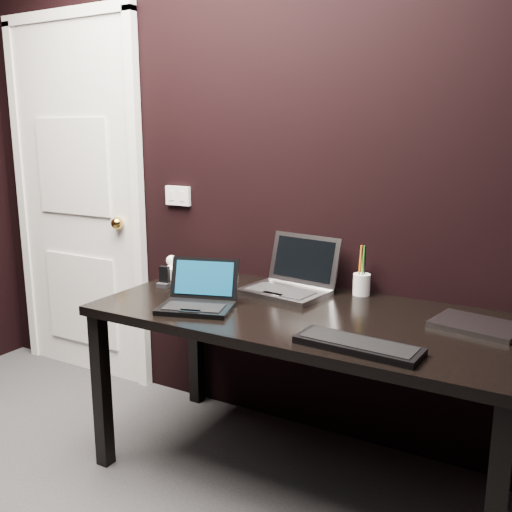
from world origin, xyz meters
The scene contains 11 objects.
wall_back centered at (0.00, 1.80, 1.30)m, with size 4.00×4.00×0.00m, color black.
door centered at (-1.35, 1.78, 1.04)m, with size 0.99×0.10×2.14m.
wall_switch centered at (-0.62, 1.79, 1.12)m, with size 0.15×0.02×0.10m.
desk centered at (0.30, 1.40, 0.66)m, with size 1.70×0.80×0.74m.
netbook centered at (-0.10, 1.23, 0.78)m, with size 0.36×0.34×0.19m.
silver_laptop centered at (0.13, 1.62, 0.79)m, with size 0.40×0.37×0.25m.
ext_keyboard centered at (0.63, 1.12, 0.75)m, with size 0.43×0.17×0.03m.
closed_laptop centered at (0.94, 1.54, 0.75)m, with size 0.33×0.27×0.02m.
desk_phone centered at (-0.43, 1.61, 0.78)m, with size 0.24×0.20×0.12m.
mobile_phone centered at (-0.43, 1.42, 0.78)m, with size 0.06×0.05×0.10m.
pen_cup centered at (0.42, 1.74, 0.79)m, with size 0.10×0.10×0.22m.
Camera 1 is at (1.22, -0.61, 1.46)m, focal length 40.00 mm.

